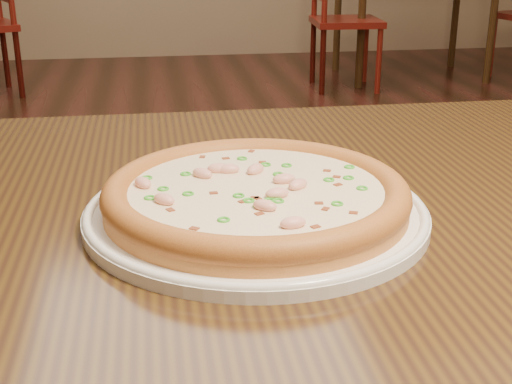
{
  "coord_description": "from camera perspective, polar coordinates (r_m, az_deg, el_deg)",
  "views": [
    {
      "loc": [
        -0.18,
        -1.39,
        1.03
      ],
      "look_at": [
        -0.08,
        -0.73,
        0.78
      ],
      "focal_mm": 50.0,
      "sensor_mm": 36.0,
      "label": 1
    }
  ],
  "objects": [
    {
      "name": "pizza",
      "position": [
        0.72,
        -0.01,
        -0.22
      ],
      "size": [
        0.31,
        0.31,
        0.03
      ],
      "color": "#CE803F",
      "rests_on": "plate"
    },
    {
      "name": "plate",
      "position": [
        0.72,
        0.0,
        -1.58
      ],
      "size": [
        0.35,
        0.35,
        0.02
      ],
      "color": "white",
      "rests_on": "hero_table"
    },
    {
      "name": "chair_c",
      "position": [
        4.73,
        6.57,
        13.48
      ],
      "size": [
        0.44,
        0.44,
        0.95
      ],
      "color": "#5B0E0C",
      "rests_on": "ground"
    },
    {
      "name": "hero_table",
      "position": [
        0.84,
        7.69,
        -6.62
      ],
      "size": [
        1.2,
        0.8,
        0.75
      ],
      "color": "black",
      "rests_on": "ground"
    }
  ]
}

